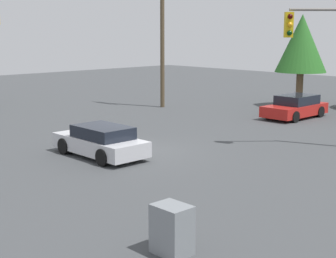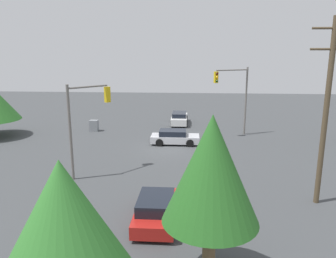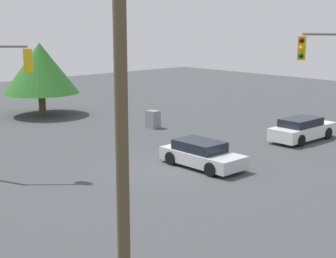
# 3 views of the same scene
# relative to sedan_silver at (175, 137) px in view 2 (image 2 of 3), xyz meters

# --- Properties ---
(ground_plane) EXTENTS (80.00, 80.00, 0.00)m
(ground_plane) POSITION_rel_sedan_silver_xyz_m (-0.49, -1.63, -0.63)
(ground_plane) COLOR #424447
(sedan_silver) EXTENTS (4.32, 1.94, 1.28)m
(sedan_silver) POSITION_rel_sedan_silver_xyz_m (0.00, 0.00, 0.00)
(sedan_silver) COLOR silver
(sedan_silver) RESTS_ON ground_plane
(sedan_white) EXTENTS (1.88, 4.67, 1.38)m
(sedan_white) POSITION_rel_sedan_silver_xyz_m (0.11, 8.52, 0.05)
(sedan_white) COLOR silver
(sedan_white) RESTS_ON ground_plane
(sedan_red) EXTENTS (2.03, 4.35, 1.34)m
(sedan_red) POSITION_rel_sedan_silver_xyz_m (-0.18, -13.95, 0.02)
(sedan_red) COLOR red
(sedan_red) RESTS_ON ground_plane
(traffic_signal_main) EXTENTS (3.44, 2.04, 6.69)m
(traffic_signal_main) POSITION_rel_sedan_silver_xyz_m (5.62, 3.47, 3.93)
(traffic_signal_main) COLOR slate
(traffic_signal_main) RESTS_ON ground_plane
(traffic_signal_cross) EXTENTS (2.23, 2.48, 6.16)m
(traffic_signal_cross) POSITION_rel_sedan_silver_xyz_m (-5.38, -8.01, 3.55)
(traffic_signal_cross) COLOR slate
(traffic_signal_cross) RESTS_ON ground_plane
(utility_pole_tall) EXTENTS (2.20, 0.28, 9.83)m
(utility_pole_tall) POSITION_rel_sedan_silver_xyz_m (8.40, -11.28, 4.58)
(utility_pole_tall) COLOR brown
(utility_pole_tall) RESTS_ON ground_plane
(electrical_cabinet) EXTENTS (0.86, 0.67, 1.16)m
(electrical_cabinet) POSITION_rel_sedan_silver_xyz_m (-8.69, 4.38, -0.05)
(electrical_cabinet) COLOR gray
(electrical_cabinet) RESTS_ON ground_plane
(tree_corner) EXTENTS (3.37, 3.37, 6.12)m
(tree_corner) POSITION_rel_sedan_silver_xyz_m (2.14, -18.02, 3.57)
(tree_corner) COLOR brown
(tree_corner) RESTS_ON ground_plane
(tree_behind) EXTENTS (3.97, 3.97, 5.37)m
(tree_behind) POSITION_rel_sedan_silver_xyz_m (-1.98, -20.65, 2.93)
(tree_behind) COLOR brown
(tree_behind) RESTS_ON ground_plane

